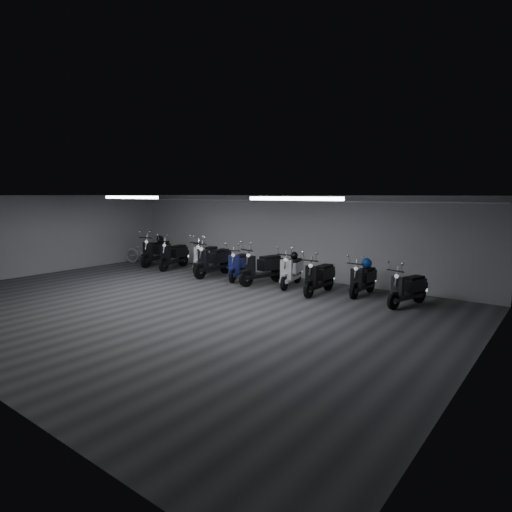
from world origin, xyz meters
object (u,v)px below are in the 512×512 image
Objects in this scene: scooter_3 at (213,255)px; scooter_8 at (363,274)px; helmet_0 at (160,239)px; scooter_4 at (239,260)px; scooter_5 at (262,262)px; scooter_1 at (173,251)px; scooter_0 at (156,247)px; scooter_2 at (206,253)px; scooter_7 at (319,272)px; scooter_9 at (408,283)px; helmet_2 at (294,256)px; bicycle at (144,249)px; scooter_6 at (291,265)px; helmet_1 at (367,263)px.

scooter_3 is 1.21× the size of scooter_8.
scooter_8 is at bearing -0.66° from helmet_0.
scooter_5 is (1.08, -0.13, 0.06)m from scooter_4.
scooter_1 is at bearing -167.69° from scooter_5.
scooter_0 is 2.64m from scooter_2.
helmet_0 is at bearing 90.00° from scooter_0.
scooter_7 is (7.63, -0.42, -0.08)m from scooter_0.
scooter_9 is (4.53, 0.09, -0.11)m from scooter_5.
scooter_3 is at bearing -44.29° from scooter_2.
scooter_7 is at bearing -26.42° from helmet_2.
scooter_8 reaches higher than bicycle.
scooter_7 is at bearing -158.51° from scooter_9.
scooter_3 is 5.33m from scooter_8.
scooter_4 reaches higher than bicycle.
scooter_2 is at bearing 164.82° from scooter_6.
scooter_7 is 0.97× the size of bicycle.
helmet_0 is 8.76m from helmet_1.
scooter_9 is 5.96× the size of helmet_0.
scooter_4 is 4.55m from helmet_0.
helmet_2 is at bearing 9.20° from scooter_3.
scooter_3 reaches higher than scooter_2.
scooter_8 is at bearing -0.61° from helmet_2.
scooter_0 reaches higher than scooter_2.
scooter_4 reaches higher than scooter_8.
scooter_8 is (3.16, 0.49, -0.10)m from scooter_5.
scooter_2 is 8.06× the size of helmet_2.
scooter_3 is 3.50m from helmet_0.
helmet_1 is at bearing -8.15° from scooter_1.
scooter_1 is 7.54m from helmet_1.
scooter_2 is (1.46, 0.25, 0.01)m from scooter_1.
bicycle is 6.11× the size of helmet_1.
scooter_4 is at bearing -113.33° from bicycle.
scooter_0 is 1.00× the size of scooter_3.
scooter_3 is 1.03× the size of scooter_5.
scooter_9 is (2.44, 0.19, -0.04)m from scooter_7.
helmet_1 is (8.76, 0.12, -0.15)m from helmet_0.
scooter_7 is at bearing -14.71° from scooter_1.
helmet_2 is at bearing -0.68° from helmet_0.
scooter_5 reaches higher than scooter_1.
scooter_0 is 1.21× the size of scooter_8.
helmet_0 is (-7.69, 0.69, 0.39)m from scooter_7.
helmet_1 is (7.52, 0.52, 0.19)m from scooter_1.
scooter_2 is 3.77m from helmet_2.
scooter_6 reaches higher than bicycle.
helmet_1 is at bearing -11.65° from scooter_4.
scooter_5 is at bearing -161.80° from scooter_9.
scooter_5 reaches higher than bicycle.
scooter_1 is 1.06× the size of bicycle.
scooter_1 is 1.16× the size of scooter_8.
scooter_0 is 7.22× the size of helmet_0.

